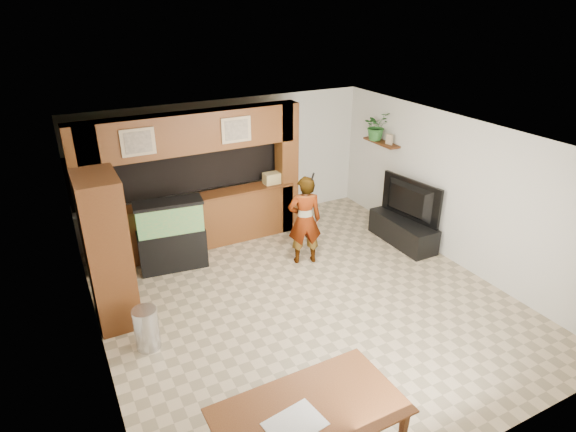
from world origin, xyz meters
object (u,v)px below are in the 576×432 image
pantry_cabinet (107,251)px  television (406,201)px  aquarium (171,236)px  person (305,220)px

pantry_cabinet → television: bearing=-0.7°
aquarium → television: (4.20, -1.12, 0.26)m
pantry_cabinet → aquarium: bearing=42.5°
pantry_cabinet → aquarium: size_ratio=1.78×
person → aquarium: bearing=-4.1°
aquarium → person: (2.15, -0.87, 0.20)m
aquarium → television: size_ratio=0.93×
television → person: (-2.05, 0.25, -0.06)m
pantry_cabinet → television: pantry_cabinet is taller
pantry_cabinet → aquarium: (1.15, 1.05, -0.51)m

